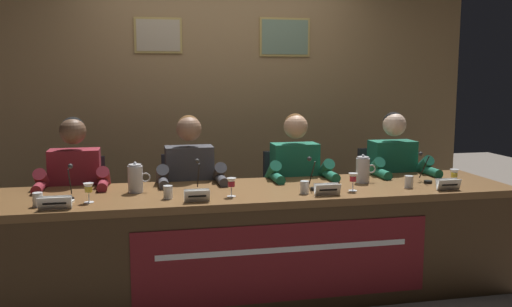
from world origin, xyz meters
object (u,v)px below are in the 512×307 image
at_px(nameplate_far_left, 55,203).
at_px(document_stack_far_left, 54,203).
at_px(juice_glass_center_right, 353,179).
at_px(water_pitcher_right_side, 363,170).
at_px(microphone_far_left, 70,188).
at_px(panelist_center_right, 297,180).
at_px(conference_table, 260,226).
at_px(microphone_center_left, 199,181).
at_px(nameplate_center_left, 197,196).
at_px(juice_glass_far_right, 454,175).
at_px(nameplate_far_right, 448,184).
at_px(water_cup_center_left, 168,193).
at_px(chair_center_right, 290,209).
at_px(panelist_center_left, 191,184).
at_px(water_cup_center_right, 305,188).
at_px(juice_glass_center_left, 231,184).
at_px(water_cup_far_right, 409,182).
at_px(microphone_far_right, 425,172).
at_px(juice_glass_far_left, 89,189).
at_px(chair_far_left, 79,220).
at_px(nameplate_center_right, 327,189).
at_px(panelist_far_left, 74,189).
at_px(chair_far_right, 384,204).
at_px(chair_center_left, 189,214).
at_px(water_pitcher_left_side, 136,178).
at_px(water_cup_far_left, 38,200).

distance_m(nameplate_far_left, document_stack_far_left, 0.16).
height_order(juice_glass_center_right, water_pitcher_right_side, water_pitcher_right_side).
bearing_deg(microphone_far_left, juice_glass_center_right, -4.31).
bearing_deg(panelist_center_right, conference_table, -128.79).
bearing_deg(microphone_center_left, nameplate_center_left, -98.47).
bearing_deg(water_pitcher_right_side, juice_glass_far_right, -25.34).
xyz_separation_m(nameplate_far_left, nameplate_far_right, (2.57, 0.02, 0.00)).
xyz_separation_m(water_cup_center_left, chair_center_right, (1.03, 0.77, -0.34)).
relative_size(panelist_center_left, water_pitcher_right_side, 5.89).
height_order(microphone_far_left, water_cup_center_right, microphone_far_left).
relative_size(juice_glass_center_left, water_cup_far_right, 1.46).
bearing_deg(nameplate_far_right, nameplate_center_left, 179.77).
bearing_deg(microphone_far_right, juice_glass_far_left, -176.09).
xyz_separation_m(chair_far_left, juice_glass_center_right, (1.89, -0.80, 0.39)).
bearing_deg(nameplate_center_right, document_stack_far_left, 176.07).
bearing_deg(juice_glass_far_left, chair_center_right, 27.24).
bearing_deg(juice_glass_center_left, nameplate_center_left, -156.56).
bearing_deg(nameplate_center_left, document_stack_far_left, 171.68).
distance_m(panelist_far_left, chair_far_right, 2.53).
relative_size(juice_glass_far_right, document_stack_far_left, 0.53).
distance_m(nameplate_far_left, nameplate_center_right, 1.70).
bearing_deg(water_cup_far_right, panelist_center_left, 158.64).
xyz_separation_m(chair_center_left, document_stack_far_left, (-0.89, -0.78, 0.31)).
distance_m(panelist_center_left, document_stack_far_left, 1.06).
bearing_deg(panelist_far_left, water_cup_center_left, -42.05).
height_order(juice_glass_center_left, water_pitcher_right_side, water_pitcher_right_side).
distance_m(panelist_center_left, nameplate_center_left, 0.71).
xyz_separation_m(water_pitcher_left_side, water_pitcher_right_side, (1.64, -0.00, 0.00)).
height_order(panelist_center_left, juice_glass_center_right, panelist_center_left).
xyz_separation_m(panelist_center_left, juice_glass_far_right, (1.81, -0.60, 0.11)).
bearing_deg(panelist_center_left, juice_glass_far_right, -18.43).
height_order(conference_table, microphone_far_right, microphone_far_right).
bearing_deg(document_stack_far_left, chair_far_right, 16.85).
distance_m(panelist_far_left, chair_center_left, 0.90).
height_order(juice_glass_far_left, juice_glass_far_right, same).
relative_size(water_cup_far_left, microphone_far_right, 0.39).
bearing_deg(microphone_center_left, juice_glass_center_right, -10.23).
xyz_separation_m(microphone_center_left, chair_center_right, (0.82, 0.61, -0.38)).
xyz_separation_m(microphone_far_left, document_stack_far_left, (-0.08, -0.12, -0.07)).
bearing_deg(water_cup_far_left, document_stack_far_left, 28.28).
distance_m(water_cup_center_left, chair_far_right, 2.05).
height_order(water_cup_center_left, document_stack_far_left, water_cup_center_left).
relative_size(juice_glass_far_left, document_stack_far_left, 0.53).
xyz_separation_m(panelist_far_left, document_stack_far_left, (-0.06, -0.58, 0.03)).
xyz_separation_m(microphone_far_right, water_pitcher_left_side, (-2.09, 0.09, 0.02)).
bearing_deg(document_stack_far_left, nameplate_far_left, -80.01).
distance_m(chair_center_left, microphone_center_left, 0.72).
height_order(nameplate_center_left, juice_glass_center_left, juice_glass_center_left).
relative_size(chair_far_left, panelist_center_left, 0.74).
relative_size(panelist_center_left, document_stack_far_left, 5.33).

